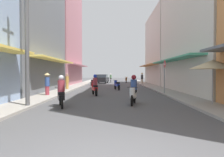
# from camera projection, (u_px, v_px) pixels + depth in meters

# --- Properties ---
(ground_plane) EXTENTS (106.85, 106.85, 0.00)m
(ground_plane) POSITION_uv_depth(u_px,v_px,m) (113.00, 88.00, 24.23)
(ground_plane) COLOR #4C4C4F
(sidewalk_left) EXTENTS (1.71, 56.57, 0.12)m
(sidewalk_left) POSITION_uv_depth(u_px,v_px,m) (71.00, 88.00, 24.28)
(sidewalk_left) COLOR #9E9991
(sidewalk_left) RESTS_ON ground
(sidewalk_right) EXTENTS (1.71, 56.57, 0.12)m
(sidewalk_right) POSITION_uv_depth(u_px,v_px,m) (156.00, 88.00, 24.18)
(sidewalk_right) COLOR #9E9991
(sidewalk_right) RESTS_ON ground
(building_left_far) EXTENTS (7.05, 12.71, 14.53)m
(building_left_far) POSITION_uv_depth(u_px,v_px,m) (55.00, 35.00, 32.15)
(building_left_far) COLOR #B7727F
(building_left_far) RESTS_ON ground
(building_right_far) EXTENTS (7.05, 12.61, 10.38)m
(building_right_far) POSITION_uv_depth(u_px,v_px,m) (172.00, 49.00, 32.25)
(building_right_far) COLOR silver
(building_right_far) RESTS_ON ground
(motorbike_blue) EXTENTS (0.69, 1.76, 0.96)m
(motorbike_blue) POSITION_uv_depth(u_px,v_px,m) (117.00, 85.00, 21.93)
(motorbike_blue) COLOR black
(motorbike_blue) RESTS_ON ground
(motorbike_black) EXTENTS (0.73, 1.75, 1.58)m
(motorbike_black) POSITION_uv_depth(u_px,v_px,m) (61.00, 93.00, 10.83)
(motorbike_black) COLOR black
(motorbike_black) RESTS_ON ground
(motorbike_white) EXTENTS (0.61, 1.79, 1.58)m
(motorbike_white) POSITION_uv_depth(u_px,v_px,m) (133.00, 91.00, 11.70)
(motorbike_white) COLOR black
(motorbike_white) RESTS_ON ground
(motorbike_maroon) EXTENTS (0.65, 1.78, 0.96)m
(motorbike_maroon) POSITION_uv_depth(u_px,v_px,m) (93.00, 82.00, 29.77)
(motorbike_maroon) COLOR black
(motorbike_maroon) RESTS_ON ground
(motorbike_silver) EXTENTS (0.55, 1.81, 1.58)m
(motorbike_silver) POSITION_uv_depth(u_px,v_px,m) (111.00, 78.00, 39.82)
(motorbike_silver) COLOR black
(motorbike_silver) RESTS_ON ground
(motorbike_orange) EXTENTS (0.55, 1.81, 0.96)m
(motorbike_orange) POSITION_uv_depth(u_px,v_px,m) (126.00, 80.00, 38.42)
(motorbike_orange) COLOR black
(motorbike_orange) RESTS_ON ground
(motorbike_red) EXTENTS (0.69, 1.76, 1.58)m
(motorbike_red) POSITION_uv_depth(u_px,v_px,m) (95.00, 86.00, 16.59)
(motorbike_red) COLOR black
(motorbike_red) RESTS_ON ground
(parked_car) EXTENTS (2.12, 4.24, 1.45)m
(parked_car) POSITION_uv_depth(u_px,v_px,m) (102.00, 79.00, 35.99)
(parked_car) COLOR black
(parked_car) RESTS_ON ground
(pedestrian_midway) EXTENTS (0.44, 0.44, 1.73)m
(pedestrian_midway) POSITION_uv_depth(u_px,v_px,m) (142.00, 78.00, 32.79)
(pedestrian_midway) COLOR beige
(pedestrian_midway) RESTS_ON ground
(pedestrian_crossing) EXTENTS (0.44, 0.44, 1.70)m
(pedestrian_crossing) POSITION_uv_depth(u_px,v_px,m) (47.00, 83.00, 15.61)
(pedestrian_crossing) COLOR #99333F
(pedestrian_crossing) RESTS_ON ground
(pedestrian_far) EXTENTS (0.34, 0.34, 1.62)m
(pedestrian_far) POSITION_uv_depth(u_px,v_px,m) (67.00, 82.00, 21.46)
(pedestrian_far) COLOR #BF8C3F
(pedestrian_far) RESTS_ON ground
(vendor_umbrella) EXTENTS (2.25, 2.25, 2.33)m
(vendor_umbrella) POSITION_uv_depth(u_px,v_px,m) (213.00, 64.00, 10.88)
(vendor_umbrella) COLOR #99999E
(vendor_umbrella) RESTS_ON ground
(utility_pole) EXTENTS (0.20, 1.20, 7.59)m
(utility_pole) POSITION_uv_depth(u_px,v_px,m) (27.00, 27.00, 10.49)
(utility_pole) COLOR #4C4C4F
(utility_pole) RESTS_ON ground
(street_sign_no_entry) EXTENTS (0.07, 0.60, 2.65)m
(street_sign_no_entry) POSITION_uv_depth(u_px,v_px,m) (165.00, 72.00, 16.91)
(street_sign_no_entry) COLOR gray
(street_sign_no_entry) RESTS_ON ground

